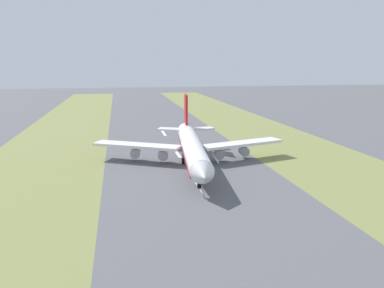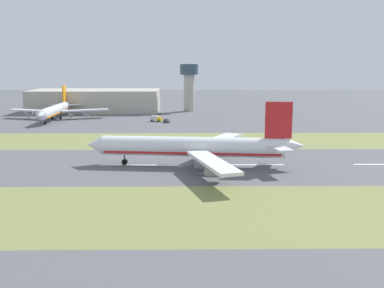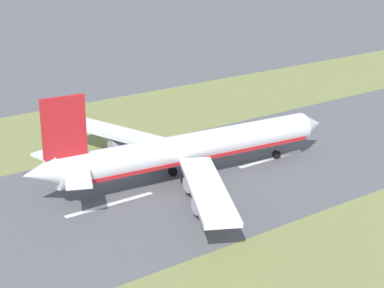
{
  "view_description": "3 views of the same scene",
  "coord_description": "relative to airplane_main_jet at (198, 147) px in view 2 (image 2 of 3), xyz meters",
  "views": [
    {
      "loc": [
        20.05,
        108.35,
        31.42
      ],
      "look_at": [
        -1.89,
        -2.62,
        7.0
      ],
      "focal_mm": 35.0,
      "sensor_mm": 36.0,
      "label": 1
    },
    {
      "loc": [
        -137.36,
        -0.93,
        31.46
      ],
      "look_at": [
        -1.89,
        -2.62,
        7.0
      ],
      "focal_mm": 42.0,
      "sensor_mm": 36.0,
      "label": 2
    },
    {
      "loc": [
        94.37,
        -74.27,
        48.44
      ],
      "look_at": [
        -1.89,
        -2.62,
        7.0
      ],
      "focal_mm": 60.0,
      "sensor_mm": 36.0,
      "label": 3
    }
  ],
  "objects": [
    {
      "name": "ground_plane",
      "position": [
        2.09,
        4.52,
        -6.02
      ],
      "size": [
        800.0,
        800.0,
        0.0
      ],
      "primitive_type": "plane",
      "color": "#56565B"
    },
    {
      "name": "grass_median_west",
      "position": [
        -42.91,
        4.52,
        -6.02
      ],
      "size": [
        40.0,
        600.0,
        0.01
      ],
      "primitive_type": "cube",
      "color": "olive",
      "rests_on": "ground"
    },
    {
      "name": "grass_median_east",
      "position": [
        47.09,
        4.52,
        -6.02
      ],
      "size": [
        40.0,
        600.0,
        0.01
      ],
      "primitive_type": "cube",
      "color": "olive",
      "rests_on": "ground"
    },
    {
      "name": "centreline_dash_near",
      "position": [
        2.09,
        -58.11,
        -6.01
      ],
      "size": [
        1.2,
        18.0,
        0.01
      ],
      "primitive_type": "cube",
      "color": "silver",
      "rests_on": "ground"
    },
    {
      "name": "centreline_dash_mid",
      "position": [
        2.09,
        -18.11,
        -6.01
      ],
      "size": [
        1.2,
        18.0,
        0.01
      ],
      "primitive_type": "cube",
      "color": "silver",
      "rests_on": "ground"
    },
    {
      "name": "centreline_dash_far",
      "position": [
        2.09,
        21.89,
        -6.01
      ],
      "size": [
        1.2,
        18.0,
        0.01
      ],
      "primitive_type": "cube",
      "color": "silver",
      "rests_on": "ground"
    },
    {
      "name": "airplane_main_jet",
      "position": [
        0.0,
        0.0,
        0.0
      ],
      "size": [
        63.76,
        67.2,
        20.2
      ],
      "color": "white",
      "rests_on": "ground"
    },
    {
      "name": "terminal_building",
      "position": [
        160.86,
        63.3,
        1.1
      ],
      "size": [
        36.0,
        82.58,
        14.24
      ],
      "primitive_type": "cube",
      "color": "#B2AD9E",
      "rests_on": "ground"
    },
    {
      "name": "control_tower",
      "position": [
        162.72,
        1.78,
        13.02
      ],
      "size": [
        12.0,
        12.0,
        30.88
      ],
      "color": "#B2AD9E",
      "rests_on": "ground"
    },
    {
      "name": "airplane_parked_apron",
      "position": [
        117.59,
        77.35,
        -0.58
      ],
      "size": [
        60.64,
        57.95,
        18.26
      ],
      "color": "silver",
      "rests_on": "ground"
    },
    {
      "name": "service_truck",
      "position": [
        108.89,
        20.27,
        -4.36
      ],
      "size": [
        4.65,
        6.35,
        3.1
      ],
      "color": "gold",
      "rests_on": "ground"
    },
    {
      "name": "apron_car",
      "position": [
        103.91,
        14.39,
        -5.02
      ],
      "size": [
        4.68,
        3.89,
        2.03
      ],
      "color": "#4C4C51",
      "rests_on": "ground"
    }
  ]
}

